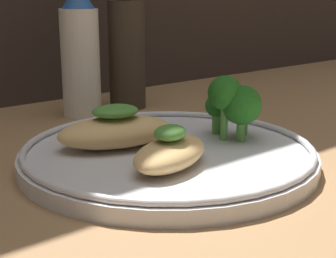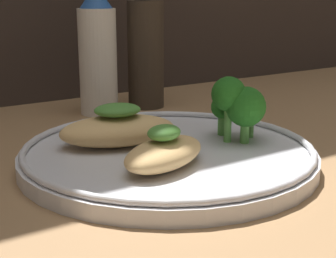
% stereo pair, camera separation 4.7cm
% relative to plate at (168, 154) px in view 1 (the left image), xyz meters
% --- Properties ---
extents(ground_plane, '(1.80, 1.80, 0.01)m').
position_rel_plate_xyz_m(ground_plane, '(0.00, 0.00, -0.01)').
color(ground_plane, '#936D47').
extents(plate, '(0.28, 0.28, 0.02)m').
position_rel_plate_xyz_m(plate, '(0.00, 0.00, 0.00)').
color(plate, silver).
rests_on(plate, ground_plane).
extents(grilled_meat_front, '(0.10, 0.08, 0.04)m').
position_rel_plate_xyz_m(grilled_meat_front, '(-0.03, -0.04, 0.02)').
color(grilled_meat_front, tan).
rests_on(grilled_meat_front, plate).
extents(grilled_meat_middle, '(0.12, 0.09, 0.04)m').
position_rel_plate_xyz_m(grilled_meat_middle, '(-0.03, 0.04, 0.02)').
color(grilled_meat_middle, tan).
rests_on(grilled_meat_middle, plate).
extents(broccoli_bunch, '(0.06, 0.07, 0.06)m').
position_rel_plate_xyz_m(broccoli_bunch, '(0.07, -0.01, 0.04)').
color(broccoli_bunch, '#569942').
rests_on(broccoli_bunch, plate).
extents(sauce_bottle, '(0.05, 0.05, 0.17)m').
position_rel_plate_xyz_m(sauce_bottle, '(0.04, 0.22, 0.07)').
color(sauce_bottle, white).
rests_on(sauce_bottle, ground_plane).
extents(pepper_grinder, '(0.05, 0.05, 0.18)m').
position_rel_plate_xyz_m(pepper_grinder, '(0.11, 0.22, 0.07)').
color(pepper_grinder, '#382D23').
rests_on(pepper_grinder, ground_plane).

